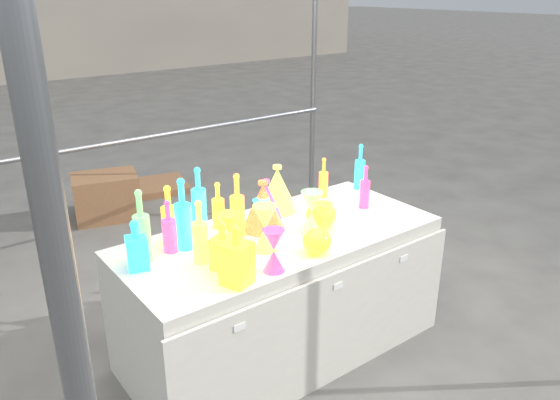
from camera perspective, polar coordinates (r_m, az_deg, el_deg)
ground at (r=3.41m, az=-0.00°, el=-15.01°), size 80.00×80.00×0.00m
display_table at (r=3.20m, az=0.10°, el=-9.69°), size 1.84×0.83×0.75m
cardboard_box_closed at (r=5.30m, az=-17.68°, el=0.36°), size 0.66×0.55×0.42m
cardboard_box_flat at (r=5.95m, az=-13.54°, el=1.30°), size 0.90×0.73×0.07m
bottle_0 at (r=2.92m, az=-11.52°, el=-1.50°), size 0.10×0.10×0.32m
bottle_1 at (r=3.08m, az=-8.50°, el=0.28°), size 0.09×0.09×0.36m
bottle_2 at (r=2.94m, az=-4.49°, el=-0.53°), size 0.09×0.09×0.36m
bottle_3 at (r=2.83m, az=-11.54°, el=-2.71°), size 0.09×0.09×0.28m
bottle_4 at (r=2.69m, az=-8.39°, el=-3.27°), size 0.10×0.10×0.33m
bottle_5 at (r=2.74m, az=-14.27°, el=-2.63°), size 0.11×0.11×0.38m
bottle_6 at (r=3.07m, az=-6.49°, el=-0.52°), size 0.08×0.08×0.27m
bottle_7 at (r=2.83m, az=-10.11°, el=-1.43°), size 0.12×0.12×0.39m
decanter_0 at (r=2.48m, az=-4.57°, el=-5.73°), size 0.16×0.16×0.29m
decanter_1 at (r=2.63m, az=-6.02°, el=-4.71°), size 0.13×0.13×0.25m
decanter_2 at (r=2.70m, az=-14.79°, el=-4.52°), size 0.13×0.13×0.25m
hourglass_0 at (r=2.94m, az=4.54°, el=-2.21°), size 0.12×0.12×0.20m
hourglass_1 at (r=2.60m, az=-0.67°, el=-5.31°), size 0.14×0.14×0.22m
hourglass_2 at (r=2.80m, az=-1.59°, el=-2.95°), size 0.15×0.15×0.25m
hourglass_3 at (r=2.99m, az=3.32°, el=-1.32°), size 0.12×0.12×0.24m
hourglass_4 at (r=2.73m, az=-5.28°, el=-3.75°), size 0.14×0.14×0.24m
hourglass_5 at (r=3.01m, az=-1.99°, el=-1.67°), size 0.10×0.10×0.19m
globe_0 at (r=2.79m, az=3.88°, el=-4.49°), size 0.18×0.18×0.12m
globe_2 at (r=3.08m, az=4.32°, el=-1.72°), size 0.18×0.18×0.14m
lampshade_0 at (r=3.03m, az=-1.77°, el=-0.54°), size 0.24×0.24×0.28m
lampshade_2 at (r=3.20m, az=-1.45°, el=0.17°), size 0.24×0.24×0.23m
lampshade_3 at (r=3.28m, az=-0.28°, el=1.25°), size 0.27×0.27×0.29m
bottle_8 at (r=3.68m, az=8.35°, el=3.48°), size 0.07×0.07×0.31m
bottle_9 at (r=3.51m, az=4.57°, el=2.36°), size 0.06×0.06×0.26m
bottle_10 at (r=3.36m, az=8.88°, el=1.38°), size 0.07×0.07×0.27m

